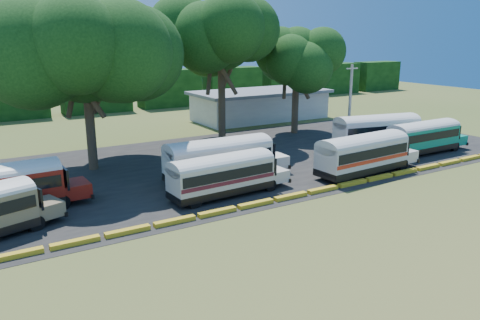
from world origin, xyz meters
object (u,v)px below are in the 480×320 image
bus_teal (425,135)px  bus_white_red (364,152)px  bus_cream_west (224,173)px  tree_west (84,46)px

bus_teal → bus_white_red: bearing=-168.6°
bus_cream_west → tree_west: tree_west is taller
tree_west → bus_white_red: bearing=-35.1°
bus_cream_west → tree_west: size_ratio=0.63×
tree_west → bus_cream_west: bearing=-62.6°
bus_cream_west → tree_west: (-6.31, 12.16, 8.73)m
bus_cream_west → tree_west: bearing=114.4°
bus_cream_west → bus_white_red: bearing=-8.4°
bus_cream_west → bus_white_red: (12.71, -1.21, 0.18)m
bus_white_red → tree_west: tree_west is taller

